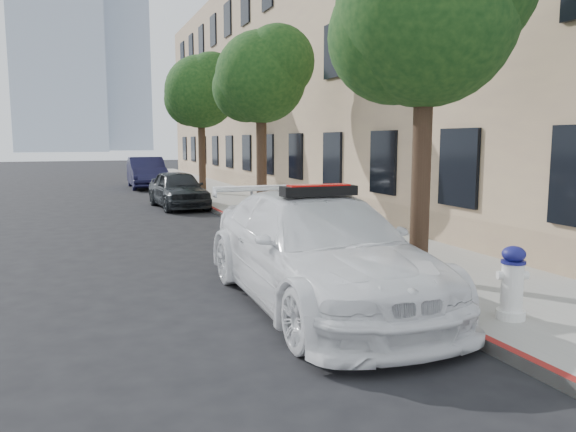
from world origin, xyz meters
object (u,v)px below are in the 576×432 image
(parked_car_far, at_px, (147,173))
(traffic_cone, at_px, (360,228))
(police_car, at_px, (318,250))
(fire_hydrant, at_px, (512,283))
(parked_car_mid, at_px, (178,189))

(parked_car_far, xyz_separation_m, traffic_cone, (2.29, -18.03, -0.28))
(police_car, distance_m, fire_hydrant, 2.62)
(traffic_cone, bearing_deg, fire_hydrant, -97.50)
(parked_car_mid, bearing_deg, traffic_cone, -79.67)
(parked_car_mid, height_order, traffic_cone, parked_car_mid)
(parked_car_mid, bearing_deg, police_car, -94.58)
(police_car, bearing_deg, traffic_cone, 54.25)
(parked_car_mid, distance_m, parked_car_far, 8.92)
(parked_car_mid, relative_size, traffic_cone, 5.65)
(parked_car_far, height_order, traffic_cone, parked_car_far)
(parked_car_mid, xyz_separation_m, parked_car_far, (0.00, 8.92, 0.11))
(parked_car_far, bearing_deg, traffic_cone, -81.75)
(police_car, relative_size, parked_car_mid, 1.42)
(traffic_cone, bearing_deg, parked_car_far, 97.25)
(parked_car_far, height_order, fire_hydrant, parked_car_far)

